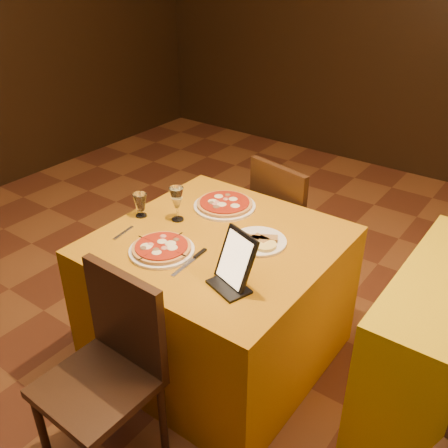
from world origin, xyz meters
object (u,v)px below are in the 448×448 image
Objects in this scene: main_table at (219,299)px; pizza_far at (225,205)px; tablet at (236,259)px; chair_main_far at (296,224)px; water_glass at (140,205)px; chair_main_near at (96,386)px; wine_glass at (177,204)px; pizza_near at (162,249)px.

pizza_far reaches higher than main_table.
pizza_far is 1.40× the size of tablet.
tablet is at bearing -49.72° from pizza_far.
chair_main_far reaches higher than main_table.
main_table is 0.51m from pizza_far.
chair_main_far is 3.73× the size of tablet.
pizza_far is at bearing 148.60° from tablet.
main_table is 0.65m from water_glass.
chair_main_far is at bearing 90.00° from main_table.
chair_main_near is 3.73× the size of tablet.
chair_main_near is at bearing -81.21° from pizza_far.
tablet is at bearing 66.23° from chair_main_near.
chair_main_far is 4.79× the size of wine_glass.
pizza_near is at bearing -30.78° from water_glass.
chair_main_near is 0.67m from pizza_near.
main_table is 1.21× the size of chair_main_near.
water_glass is at bearing 74.15° from chair_main_far.
chair_main_near is 0.97m from water_glass.
main_table is 0.82m from chair_main_far.
pizza_far is at bearing 100.27° from chair_main_near.
tablet is (0.28, -0.24, 0.49)m from main_table.
pizza_far is (-0.17, 1.11, 0.31)m from chair_main_near.
chair_main_far is at bearing 122.93° from tablet.
main_table is at bearing -59.03° from pizza_far.
main_table is 3.23× the size of pizza_far.
pizza_near is 0.38m from water_glass.
main_table is 0.49m from pizza_near.
wine_glass is at bearing 82.47° from chair_main_far.
chair_main_far is 2.93× the size of pizza_near.
water_glass is at bearing -155.30° from wine_glass.
chair_main_far is 0.93m from wine_glass.
chair_main_near is (0.00, -0.83, 0.08)m from main_table.
chair_main_far reaches higher than pizza_near.
main_table is 1.21× the size of chair_main_far.
water_glass is at bearing -175.54° from tablet.
pizza_far is 0.70m from tablet.
pizza_near is at bearing 105.54° from chair_main_near.
chair_main_far is at bearing 70.04° from wine_glass.
water_glass is (-0.47, 0.77, 0.36)m from chair_main_near.
chair_main_near is 2.93× the size of pizza_near.
chair_main_far is (0.00, 0.82, 0.08)m from main_table.
wine_glass is (-0.29, 0.85, 0.39)m from chair_main_near.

